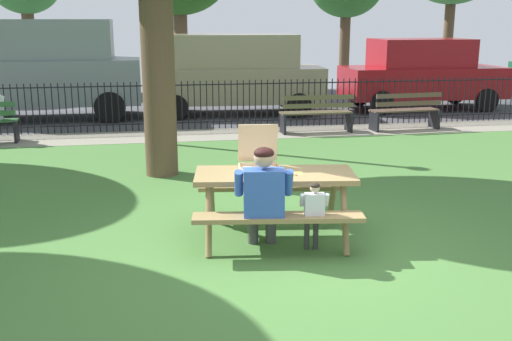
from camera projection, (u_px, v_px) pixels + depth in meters
The scene contains 15 objects.
ground at pixel (267, 203), 8.27m from camera, with size 28.00×11.72×0.02m, color #467436.
cobblestone_walkway at pixel (223, 134), 13.20m from camera, with size 28.00×1.40×0.01m, color gray.
street_asphalt at pixel (205, 106), 17.48m from camera, with size 28.00×7.56×0.01m, color #424247.
picnic_table_foreground at pixel (275, 187), 6.82m from camera, with size 1.98×1.71×0.79m.
pizza_box_open at pixel (259, 159), 6.90m from camera, with size 0.50×0.56×0.51m.
pizza_slice_on_table at pixel (294, 173), 6.75m from camera, with size 0.25×0.25×0.02m.
adult_at_table at pixel (263, 195), 6.32m from camera, with size 0.63×0.63×1.19m.
child_at_table at pixel (314, 210), 6.34m from camera, with size 0.31×0.31×0.81m.
iron_fence_streetside at pixel (219, 104), 13.73m from camera, with size 22.11×0.03×1.11m.
park_bench_center at pixel (317, 114), 13.31m from camera, with size 1.60×0.48×0.85m.
park_bench_right at pixel (405, 112), 13.66m from camera, with size 1.63×0.59×0.85m.
lamp_post_walkway at pixel (168, 7), 11.45m from camera, with size 0.28×0.28×4.46m.
parked_car_left at pixel (44, 67), 14.97m from camera, with size 4.72×2.12×2.46m.
parked_car_center at pixel (235, 72), 15.81m from camera, with size 4.69×2.15×2.08m.
parked_car_right at pixel (422, 73), 16.70m from camera, with size 4.41×1.92×1.94m.
Camera 1 is at (-1.50, -5.91, 2.45)m, focal length 42.12 mm.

